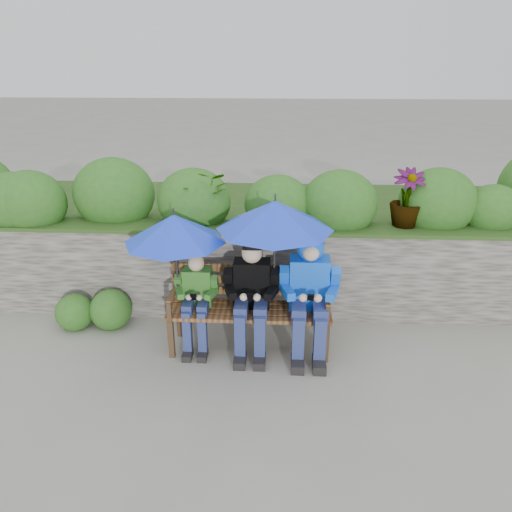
# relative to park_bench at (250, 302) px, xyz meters

# --- Properties ---
(ground) EXTENTS (60.00, 60.00, 0.00)m
(ground) POSITION_rel_park_bench_xyz_m (0.06, -0.05, -0.48)
(ground) COLOR gray
(ground) RESTS_ON ground
(garden_backdrop) EXTENTS (8.00, 2.85, 1.86)m
(garden_backdrop) POSITION_rel_park_bench_xyz_m (0.06, 1.54, 0.16)
(garden_backdrop) COLOR #48433B
(garden_backdrop) RESTS_ON ground
(park_bench) EXTENTS (1.59, 0.47, 0.84)m
(park_bench) POSITION_rel_park_bench_xyz_m (0.00, 0.00, 0.00)
(park_bench) COLOR #402D1B
(park_bench) RESTS_ON ground
(boy_left) EXTENTS (0.42, 0.48, 0.98)m
(boy_left) POSITION_rel_park_bench_xyz_m (-0.51, -0.06, 0.08)
(boy_left) COLOR #33681F
(boy_left) RESTS_ON ground
(boy_middle) EXTENTS (0.53, 0.61, 1.12)m
(boy_middle) POSITION_rel_park_bench_xyz_m (0.02, -0.08, 0.14)
(boy_middle) COLOR black
(boy_middle) RESTS_ON ground
(boy_right) EXTENTS (0.57, 0.69, 1.18)m
(boy_right) POSITION_rel_park_bench_xyz_m (0.57, -0.07, 0.21)
(boy_right) COLOR blue
(boy_right) RESTS_ON ground
(umbrella_left) EXTENTS (0.96, 0.96, 0.79)m
(umbrella_left) POSITION_rel_park_bench_xyz_m (-0.69, -0.05, 0.77)
(umbrella_left) COLOR blue
(umbrella_left) RESTS_ON ground
(umbrella_right) EXTENTS (1.09, 1.09, 0.91)m
(umbrella_right) POSITION_rel_park_bench_xyz_m (0.24, -0.02, 0.91)
(umbrella_right) COLOR blue
(umbrella_right) RESTS_ON ground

